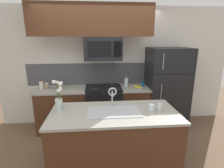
% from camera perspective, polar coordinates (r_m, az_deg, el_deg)
% --- Properties ---
extents(ground_plane, '(10.00, 10.00, 0.00)m').
position_cam_1_polar(ground_plane, '(3.30, -1.91, -21.18)').
color(ground_plane, brown).
extents(rear_partition, '(5.20, 0.10, 2.60)m').
position_cam_1_polar(rear_partition, '(4.02, 1.21, 5.72)').
color(rear_partition, silver).
rests_on(rear_partition, ground).
extents(splash_band, '(3.33, 0.01, 0.48)m').
position_cam_1_polar(splash_band, '(3.97, -3.03, 3.38)').
color(splash_band, '#4C4C51').
rests_on(splash_band, rear_partition).
extents(back_counter_left, '(1.02, 0.65, 0.91)m').
position_cam_1_polar(back_counter_left, '(3.93, -15.72, -7.88)').
color(back_counter_left, '#4C2B19').
rests_on(back_counter_left, ground).
extents(back_counter_right, '(0.61, 0.65, 0.91)m').
position_cam_1_polar(back_counter_right, '(3.94, 7.14, -7.34)').
color(back_counter_right, '#4C2B19').
rests_on(back_counter_right, ground).
extents(stove_range, '(0.76, 0.64, 0.93)m').
position_cam_1_polar(stove_range, '(3.86, -2.72, -7.65)').
color(stove_range, black).
rests_on(stove_range, ground).
extents(microwave, '(0.74, 0.40, 0.46)m').
position_cam_1_polar(microwave, '(3.55, -2.96, 11.47)').
color(microwave, black).
extents(upper_cabinet_band, '(2.33, 0.34, 0.60)m').
position_cam_1_polar(upper_cabinet_band, '(3.52, -6.65, 19.99)').
color(upper_cabinet_band, '#4C2B19').
extents(refrigerator, '(0.85, 0.74, 1.74)m').
position_cam_1_polar(refrigerator, '(4.03, 17.25, -1.17)').
color(refrigerator, black).
rests_on(refrigerator, ground).
extents(storage_jar_tall, '(0.08, 0.08, 0.19)m').
position_cam_1_polar(storage_jar_tall, '(3.86, -22.07, -0.21)').
color(storage_jar_tall, silver).
rests_on(storage_jar_tall, back_counter_left).
extents(storage_jar_medium, '(0.08, 0.08, 0.13)m').
position_cam_1_polar(storage_jar_medium, '(3.85, -20.48, -0.63)').
color(storage_jar_medium, '#997F5B').
rests_on(storage_jar_medium, back_counter_left).
extents(storage_jar_short, '(0.10, 0.10, 0.17)m').
position_cam_1_polar(storage_jar_short, '(3.79, -16.71, -0.24)').
color(storage_jar_short, '#997F5B').
rests_on(storage_jar_short, back_counter_left).
extents(banana_bunch, '(0.19, 0.16, 0.08)m').
position_cam_1_polar(banana_bunch, '(3.75, 8.48, -0.90)').
color(banana_bunch, yellow).
rests_on(banana_bunch, back_counter_right).
extents(french_press, '(0.09, 0.09, 0.27)m').
position_cam_1_polar(french_press, '(3.79, 4.65, 0.63)').
color(french_press, silver).
rests_on(french_press, back_counter_right).
extents(coffee_tin, '(0.08, 0.08, 0.11)m').
position_cam_1_polar(coffee_tin, '(3.87, 9.92, 0.06)').
color(coffee_tin, '#1E5184').
rests_on(coffee_tin, back_counter_right).
extents(island_counter, '(1.84, 0.88, 0.91)m').
position_cam_1_polar(island_counter, '(2.76, 0.69, -17.72)').
color(island_counter, '#4C2B19').
rests_on(island_counter, ground).
extents(kitchen_sink, '(0.76, 0.44, 0.16)m').
position_cam_1_polar(kitchen_sink, '(2.57, 0.57, -10.50)').
color(kitchen_sink, '#ADAFB5').
rests_on(kitchen_sink, island_counter).
extents(sink_faucet, '(0.14, 0.14, 0.31)m').
position_cam_1_polar(sink_faucet, '(2.67, 0.14, -3.32)').
color(sink_faucet, '#B7BABF').
rests_on(sink_faucet, island_counter).
extents(drinking_glass, '(0.07, 0.07, 0.11)m').
position_cam_1_polar(drinking_glass, '(2.59, 12.70, -7.62)').
color(drinking_glass, silver).
rests_on(drinking_glass, island_counter).
extents(spare_glass, '(0.07, 0.07, 0.11)m').
position_cam_1_polar(spare_glass, '(2.67, 15.26, -7.19)').
color(spare_glass, silver).
rests_on(spare_glass, island_counter).
extents(flower_vase, '(0.17, 0.16, 0.46)m').
position_cam_1_polar(flower_vase, '(2.59, -16.95, -5.43)').
color(flower_vase, silver).
rests_on(flower_vase, island_counter).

